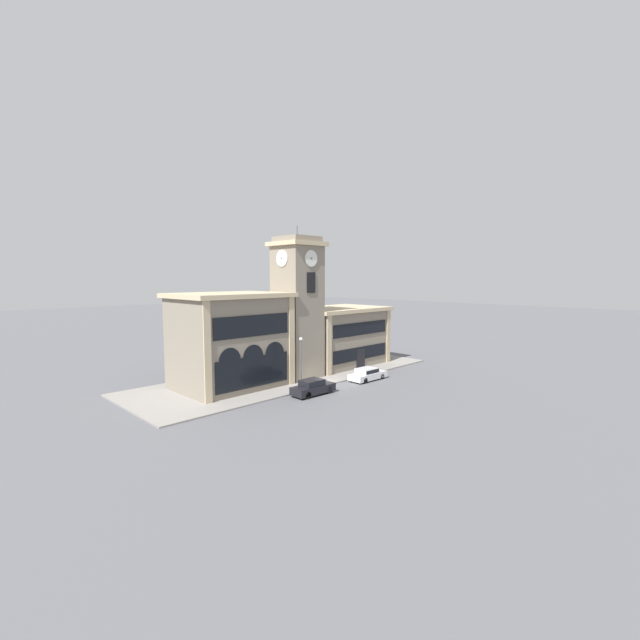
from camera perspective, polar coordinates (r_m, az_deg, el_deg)
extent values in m
plane|color=#56565B|center=(45.62, 1.28, -8.71)|extent=(300.00, 300.00, 0.00)
cube|color=gray|center=(50.06, -3.99, -7.34)|extent=(37.02, 12.64, 0.15)
cube|color=gray|center=(47.95, -3.02, 0.95)|extent=(4.34, 4.34, 14.77)
cube|color=tan|center=(47.93, -3.06, 10.05)|extent=(5.04, 5.04, 0.45)
cube|color=gray|center=(47.97, -3.07, 10.68)|extent=(3.99, 3.99, 0.60)
cylinder|color=#4C4C51|center=(48.06, -3.07, 11.75)|extent=(0.10, 0.10, 1.20)
cylinder|color=silver|center=(46.21, -1.20, 8.22)|extent=(1.77, 0.10, 1.77)
cylinder|color=black|center=(46.16, -1.14, 8.22)|extent=(0.14, 0.04, 0.14)
cylinder|color=silver|center=(46.38, -5.11, 8.19)|extent=(0.10, 1.77, 1.77)
cylinder|color=black|center=(46.33, -5.18, 8.19)|extent=(0.04, 0.14, 0.14)
cube|color=black|center=(46.17, -1.20, 5.01)|extent=(1.21, 0.10, 2.20)
cube|color=gray|center=(44.94, -11.88, -2.97)|extent=(10.57, 7.81, 9.34)
cube|color=tan|center=(44.48, -12.01, 3.27)|extent=(11.27, 8.51, 0.45)
cube|color=tan|center=(39.05, -14.77, -4.34)|extent=(0.70, 0.16, 9.34)
cube|color=tan|center=(44.75, -3.78, -2.90)|extent=(0.70, 0.16, 9.34)
cube|color=black|center=(41.44, -8.95, -0.78)|extent=(8.67, 0.10, 2.05)
cube|color=black|center=(42.18, -8.86, -6.84)|extent=(8.45, 0.10, 2.99)
cylinder|color=black|center=(40.41, -11.92, -5.28)|extent=(2.32, 0.06, 2.32)
cylinder|color=black|center=(41.87, -8.88, -4.85)|extent=(2.32, 0.06, 2.32)
cylinder|color=black|center=(43.45, -6.06, -4.43)|extent=(2.32, 0.06, 2.32)
cube|color=gray|center=(55.54, 2.33, -2.41)|extent=(12.04, 7.81, 7.06)
cube|color=tan|center=(55.14, 2.35, 1.46)|extent=(12.74, 8.51, 0.45)
cube|color=tan|center=(48.77, 1.23, -3.53)|extent=(0.70, 0.16, 7.06)
cube|color=tan|center=(57.40, 9.10, -2.21)|extent=(0.70, 0.16, 7.06)
cube|color=black|center=(52.77, 5.49, -1.15)|extent=(9.87, 0.10, 1.55)
cube|color=black|center=(53.34, 5.46, -5.22)|extent=(1.50, 0.12, 2.54)
cube|color=black|center=(53.21, 5.46, -4.42)|extent=(9.87, 0.10, 1.58)
cube|color=black|center=(42.00, -0.93, -9.17)|extent=(4.54, 1.92, 0.75)
cube|color=black|center=(41.72, -1.12, -8.33)|extent=(2.20, 1.67, 0.58)
cube|color=black|center=(41.72, -1.12, -8.33)|extent=(2.12, 1.71, 0.44)
cylinder|color=black|center=(43.53, -0.26, -8.94)|extent=(0.71, 0.24, 0.70)
cylinder|color=black|center=(42.43, 1.20, -9.32)|extent=(0.71, 0.24, 0.70)
cylinder|color=black|center=(41.74, -3.10, -9.58)|extent=(0.71, 0.24, 0.70)
cylinder|color=black|center=(40.60, -1.65, -10.02)|extent=(0.71, 0.24, 0.70)
cube|color=silver|center=(48.10, 6.39, -7.37)|extent=(4.68, 2.02, 0.67)
cube|color=silver|center=(47.83, 6.25, -6.71)|extent=(2.27, 1.76, 0.52)
cube|color=black|center=(47.83, 6.25, -6.71)|extent=(2.18, 1.80, 0.39)
cylinder|color=black|center=(49.74, 6.73, -7.17)|extent=(0.63, 0.24, 0.63)
cylinder|color=black|center=(48.71, 8.24, -7.46)|extent=(0.63, 0.24, 0.63)
cylinder|color=black|center=(47.63, 4.49, -7.72)|extent=(0.63, 0.24, 0.63)
cylinder|color=black|center=(46.56, 6.02, -8.05)|extent=(0.63, 0.24, 0.63)
cylinder|color=#4C4C51|center=(43.18, -2.55, -6.01)|extent=(0.12, 0.12, 4.88)
sphere|color=silver|center=(42.72, -2.57, -2.56)|extent=(0.36, 0.36, 0.36)
cylinder|color=black|center=(44.16, -0.83, -8.39)|extent=(0.18, 0.18, 0.90)
sphere|color=black|center=(44.04, -0.83, -7.72)|extent=(0.16, 0.16, 0.16)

